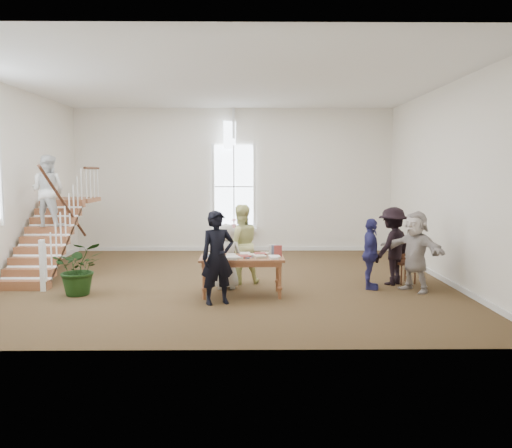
{
  "coord_description": "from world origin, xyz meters",
  "views": [
    {
      "loc": [
        0.54,
        -11.36,
        2.52
      ],
      "look_at": [
        0.66,
        0.4,
        1.28
      ],
      "focal_mm": 35.0,
      "sensor_mm": 36.0,
      "label": 1
    }
  ],
  "objects_px": {
    "floor_plant": "(79,268)",
    "side_chair": "(401,257)",
    "police_officer": "(218,258)",
    "person_yellow": "(241,244)",
    "library_table": "(242,261)",
    "woman_cluster_c": "(415,251)",
    "woman_cluster_a": "(370,254)",
    "woman_cluster_b": "(393,246)",
    "elderly_woman": "(226,256)"
  },
  "relations": [
    {
      "from": "woman_cluster_a",
      "to": "woman_cluster_c",
      "type": "distance_m",
      "value": 0.92
    },
    {
      "from": "elderly_woman",
      "to": "floor_plant",
      "type": "bearing_deg",
      "value": 3.28
    },
    {
      "from": "side_chair",
      "to": "woman_cluster_c",
      "type": "bearing_deg",
      "value": -106.92
    },
    {
      "from": "library_table",
      "to": "person_yellow",
      "type": "xyz_separation_m",
      "value": [
        -0.06,
        1.1,
        0.18
      ]
    },
    {
      "from": "woman_cluster_b",
      "to": "elderly_woman",
      "type": "bearing_deg",
      "value": -36.19
    },
    {
      "from": "woman_cluster_a",
      "to": "side_chair",
      "type": "distance_m",
      "value": 1.09
    },
    {
      "from": "person_yellow",
      "to": "side_chair",
      "type": "bearing_deg",
      "value": 166.04
    },
    {
      "from": "person_yellow",
      "to": "woman_cluster_b",
      "type": "bearing_deg",
      "value": 162.93
    },
    {
      "from": "person_yellow",
      "to": "woman_cluster_b",
      "type": "height_order",
      "value": "person_yellow"
    },
    {
      "from": "woman_cluster_b",
      "to": "woman_cluster_a",
      "type": "bearing_deg",
      "value": -5.15
    },
    {
      "from": "floor_plant",
      "to": "side_chair",
      "type": "xyz_separation_m",
      "value": [
        6.95,
        1.07,
        0.03
      ]
    },
    {
      "from": "elderly_woman",
      "to": "person_yellow",
      "type": "relative_size",
      "value": 0.79
    },
    {
      "from": "woman_cluster_c",
      "to": "side_chair",
      "type": "relative_size",
      "value": 1.65
    },
    {
      "from": "library_table",
      "to": "person_yellow",
      "type": "distance_m",
      "value": 1.12
    },
    {
      "from": "person_yellow",
      "to": "woman_cluster_b",
      "type": "relative_size",
      "value": 1.03
    },
    {
      "from": "library_table",
      "to": "elderly_woman",
      "type": "distance_m",
      "value": 0.7
    },
    {
      "from": "police_officer",
      "to": "elderly_woman",
      "type": "relative_size",
      "value": 1.26
    },
    {
      "from": "police_officer",
      "to": "woman_cluster_a",
      "type": "distance_m",
      "value": 3.41
    },
    {
      "from": "floor_plant",
      "to": "police_officer",
      "type": "bearing_deg",
      "value": -14.43
    },
    {
      "from": "woman_cluster_b",
      "to": "floor_plant",
      "type": "relative_size",
      "value": 1.57
    },
    {
      "from": "library_table",
      "to": "floor_plant",
      "type": "bearing_deg",
      "value": 177.52
    },
    {
      "from": "elderly_woman",
      "to": "woman_cluster_b",
      "type": "xyz_separation_m",
      "value": [
        3.7,
        0.38,
        0.16
      ]
    },
    {
      "from": "woman_cluster_a",
      "to": "floor_plant",
      "type": "bearing_deg",
      "value": 107.76
    },
    {
      "from": "police_officer",
      "to": "library_table",
      "type": "bearing_deg",
      "value": 32.9
    },
    {
      "from": "police_officer",
      "to": "person_yellow",
      "type": "xyz_separation_m",
      "value": [
        0.4,
        1.75,
        0.0
      ]
    },
    {
      "from": "woman_cluster_b",
      "to": "woman_cluster_c",
      "type": "relative_size",
      "value": 1.02
    },
    {
      "from": "police_officer",
      "to": "floor_plant",
      "type": "distance_m",
      "value": 3.0
    },
    {
      "from": "woman_cluster_b",
      "to": "library_table",
      "type": "bearing_deg",
      "value": -25.7
    },
    {
      "from": "library_table",
      "to": "woman_cluster_b",
      "type": "distance_m",
      "value": 3.49
    },
    {
      "from": "library_table",
      "to": "person_yellow",
      "type": "height_order",
      "value": "person_yellow"
    },
    {
      "from": "person_yellow",
      "to": "police_officer",
      "type": "bearing_deg",
      "value": 62.1
    },
    {
      "from": "floor_plant",
      "to": "elderly_woman",
      "type": "bearing_deg",
      "value": 9.63
    },
    {
      "from": "elderly_woman",
      "to": "police_officer",
      "type": "bearing_deg",
      "value": 79.08
    },
    {
      "from": "person_yellow",
      "to": "floor_plant",
      "type": "xyz_separation_m",
      "value": [
        -3.29,
        -1.01,
        -0.34
      ]
    },
    {
      "from": "person_yellow",
      "to": "floor_plant",
      "type": "distance_m",
      "value": 3.45
    },
    {
      "from": "person_yellow",
      "to": "woman_cluster_c",
      "type": "distance_m",
      "value": 3.78
    },
    {
      "from": "woman_cluster_a",
      "to": "woman_cluster_b",
      "type": "distance_m",
      "value": 0.76
    },
    {
      "from": "woman_cluster_b",
      "to": "floor_plant",
      "type": "bearing_deg",
      "value": -34.48
    },
    {
      "from": "police_officer",
      "to": "floor_plant",
      "type": "height_order",
      "value": "police_officer"
    },
    {
      "from": "woman_cluster_a",
      "to": "woman_cluster_b",
      "type": "bearing_deg",
      "value": -39.46
    },
    {
      "from": "woman_cluster_c",
      "to": "library_table",
      "type": "bearing_deg",
      "value": -119.19
    },
    {
      "from": "person_yellow",
      "to": "side_chair",
      "type": "relative_size",
      "value": 1.73
    },
    {
      "from": "woman_cluster_c",
      "to": "floor_plant",
      "type": "bearing_deg",
      "value": -122.44
    },
    {
      "from": "library_table",
      "to": "woman_cluster_c",
      "type": "distance_m",
      "value": 3.66
    },
    {
      "from": "police_officer",
      "to": "side_chair",
      "type": "xyz_separation_m",
      "value": [
        4.07,
        1.82,
        -0.31
      ]
    },
    {
      "from": "police_officer",
      "to": "floor_plant",
      "type": "relative_size",
      "value": 1.62
    },
    {
      "from": "police_officer",
      "to": "side_chair",
      "type": "distance_m",
      "value": 4.47
    },
    {
      "from": "police_officer",
      "to": "person_yellow",
      "type": "distance_m",
      "value": 1.8
    },
    {
      "from": "woman_cluster_a",
      "to": "woman_cluster_b",
      "type": "relative_size",
      "value": 0.88
    },
    {
      "from": "floor_plant",
      "to": "side_chair",
      "type": "height_order",
      "value": "floor_plant"
    }
  ]
}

